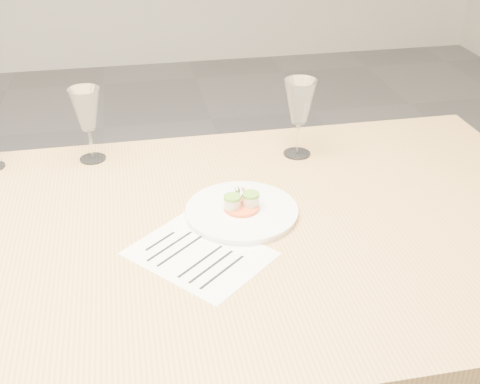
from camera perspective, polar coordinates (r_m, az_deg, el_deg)
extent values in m
cube|color=tan|center=(1.38, -16.18, -5.49)|extent=(2.40, 1.00, 0.04)
cylinder|color=tan|center=(2.13, 16.91, -4.05)|extent=(0.07, 0.07, 0.71)
cylinder|color=white|center=(1.42, 0.16, -1.90)|extent=(0.26, 0.26, 0.01)
cylinder|color=white|center=(1.41, 0.16, -1.70)|extent=(0.27, 0.27, 0.01)
cylinder|color=orange|center=(1.41, 0.16, -1.49)|extent=(0.08, 0.08, 0.01)
cylinder|color=beige|center=(1.39, -0.73, -1.03)|extent=(0.04, 0.04, 0.02)
cylinder|color=beige|center=(1.41, 1.04, -0.77)|extent=(0.04, 0.04, 0.02)
cylinder|color=#70A52D|center=(1.39, -0.73, -0.49)|extent=(0.04, 0.04, 0.01)
cylinder|color=#70A52D|center=(1.40, 1.04, -0.23)|extent=(0.04, 0.04, 0.01)
cylinder|color=tan|center=(1.39, 2.58, -2.33)|extent=(0.04, 0.04, 0.00)
cube|color=white|center=(1.29, -3.84, -5.86)|extent=(0.34, 0.35, 0.00)
cube|color=black|center=(1.34, -7.58, -4.64)|extent=(0.07, 0.06, 0.00)
cube|color=black|center=(1.32, -6.66, -5.10)|extent=(0.11, 0.09, 0.00)
cube|color=black|center=(1.30, -5.72, -5.58)|extent=(0.11, 0.09, 0.00)
cube|color=black|center=(1.27, -3.76, -6.56)|extent=(0.11, 0.09, 0.00)
cube|color=black|center=(1.25, -2.74, -7.06)|extent=(0.11, 0.09, 0.00)
cube|color=black|center=(1.24, -1.69, -7.58)|extent=(0.11, 0.09, 0.00)
cylinder|color=white|center=(1.71, -13.77, 3.09)|extent=(0.07, 0.07, 0.00)
cylinder|color=white|center=(1.69, -13.96, 4.47)|extent=(0.01, 0.01, 0.09)
cone|color=white|center=(1.65, -14.39, 7.61)|extent=(0.08, 0.08, 0.11)
cylinder|color=white|center=(1.70, 5.42, 3.65)|extent=(0.08, 0.08, 0.00)
cylinder|color=white|center=(1.68, 5.50, 5.13)|extent=(0.01, 0.01, 0.09)
cone|color=white|center=(1.64, 5.68, 8.52)|extent=(0.09, 0.09, 0.12)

